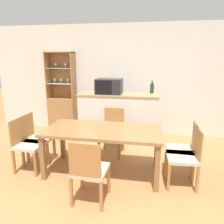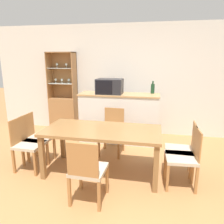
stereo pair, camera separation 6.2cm
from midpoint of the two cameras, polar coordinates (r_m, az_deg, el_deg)
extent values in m
plane|color=#B27A47|center=(3.17, -2.28, -20.43)|extent=(18.00, 18.00, 0.00)
cube|color=silver|center=(5.24, 4.09, 8.34)|extent=(6.80, 0.06, 2.55)
cube|color=silver|center=(4.73, 1.34, -1.68)|extent=(1.66, 0.51, 1.02)
cube|color=tan|center=(4.61, 1.37, 4.62)|extent=(1.69, 0.54, 0.03)
cube|color=#A37042|center=(5.63, -13.02, -0.55)|extent=(0.66, 0.33, 0.82)
cube|color=#A37042|center=(5.62, -12.92, 9.37)|extent=(0.66, 0.02, 1.11)
cube|color=#A37042|center=(5.61, -16.62, 9.14)|extent=(0.02, 0.33, 1.11)
cube|color=#A37042|center=(5.35, -10.38, 9.28)|extent=(0.02, 0.33, 1.11)
cube|color=#A37042|center=(5.46, -13.91, 14.91)|extent=(0.66, 0.33, 0.02)
cube|color=silver|center=(5.49, -13.46, 7.27)|extent=(0.62, 0.28, 0.01)
cube|color=silver|center=(5.46, -13.68, 11.07)|extent=(0.62, 0.28, 0.01)
cylinder|color=silver|center=(5.57, -15.07, 7.35)|extent=(0.04, 0.04, 0.01)
cylinder|color=silver|center=(5.57, -15.09, 7.66)|extent=(0.01, 0.01, 0.06)
sphere|color=silver|center=(5.56, -15.12, 8.19)|extent=(0.06, 0.06, 0.06)
cylinder|color=silver|center=(5.55, -14.77, 11.13)|extent=(0.04, 0.04, 0.01)
cylinder|color=silver|center=(5.55, -14.79, 11.44)|extent=(0.01, 0.01, 0.06)
sphere|color=silver|center=(5.55, -14.83, 11.97)|extent=(0.06, 0.06, 0.06)
cylinder|color=silver|center=(5.48, -13.51, 7.34)|extent=(0.04, 0.04, 0.01)
cylinder|color=silver|center=(5.48, -13.53, 7.66)|extent=(0.01, 0.01, 0.06)
sphere|color=silver|center=(5.47, -13.56, 8.19)|extent=(0.06, 0.06, 0.06)
cylinder|color=silver|center=(5.41, -12.41, 11.20)|extent=(0.04, 0.04, 0.01)
cylinder|color=silver|center=(5.41, -12.43, 11.52)|extent=(0.01, 0.01, 0.06)
sphere|color=silver|center=(5.41, -12.46, 12.06)|extent=(0.06, 0.06, 0.06)
cylinder|color=silver|center=(5.43, -11.77, 7.37)|extent=(0.04, 0.04, 0.01)
cylinder|color=silver|center=(5.42, -11.79, 7.69)|extent=(0.01, 0.01, 0.06)
sphere|color=silver|center=(5.42, -11.82, 8.23)|extent=(0.06, 0.06, 0.06)
cube|color=olive|center=(3.37, -2.94, -4.89)|extent=(1.79, 0.85, 0.05)
cube|color=olive|center=(3.48, -18.11, -11.45)|extent=(0.07, 0.07, 0.68)
cube|color=olive|center=(3.09, 11.14, -14.34)|extent=(0.07, 0.07, 0.68)
cube|color=olive|center=(4.08, -13.19, -7.24)|extent=(0.07, 0.07, 0.68)
cube|color=olive|center=(3.75, 11.12, -9.03)|extent=(0.07, 0.07, 0.68)
cube|color=#C1B299|center=(3.80, -21.03, -8.15)|extent=(0.43, 0.43, 0.05)
cube|color=#A8703D|center=(3.83, -23.83, -4.57)|extent=(0.03, 0.39, 0.41)
cube|color=#A8703D|center=(3.93, -16.87, -10.54)|extent=(0.04, 0.04, 0.40)
cube|color=#A8703D|center=(3.64, -19.84, -12.83)|extent=(0.04, 0.04, 0.40)
cube|color=#A8703D|center=(4.12, -21.52, -9.75)|extent=(0.04, 0.04, 0.40)
cube|color=#A8703D|center=(3.85, -24.70, -11.82)|extent=(0.04, 0.04, 0.40)
cube|color=#C1B299|center=(3.53, 16.78, -9.51)|extent=(0.43, 0.43, 0.05)
cube|color=#A8703D|center=(3.47, 20.36, -6.15)|extent=(0.03, 0.39, 0.41)
cube|color=#A8703D|center=(3.44, 13.52, -14.04)|extent=(0.04, 0.04, 0.40)
cube|color=#A8703D|center=(3.78, 13.40, -11.36)|extent=(0.04, 0.04, 0.40)
cube|color=#A8703D|center=(3.47, 19.96, -14.22)|extent=(0.04, 0.04, 0.40)
cube|color=#A8703D|center=(3.81, 19.21, -11.55)|extent=(0.04, 0.04, 0.40)
cube|color=#C1B299|center=(2.86, -6.30, -14.80)|extent=(0.43, 0.43, 0.05)
cube|color=#A8703D|center=(2.58, -7.87, -12.43)|extent=(0.39, 0.03, 0.41)
cube|color=#A8703D|center=(3.18, -8.44, -16.27)|extent=(0.04, 0.04, 0.40)
cube|color=#A8703D|center=(3.08, -1.51, -17.20)|extent=(0.04, 0.04, 0.40)
cube|color=#A8703D|center=(2.88, -11.24, -19.89)|extent=(0.04, 0.04, 0.40)
cube|color=#A8703D|center=(2.77, -3.51, -21.16)|extent=(0.04, 0.04, 0.40)
cube|color=#C1B299|center=(4.11, -0.58, -5.45)|extent=(0.45, 0.45, 0.05)
cube|color=#A8703D|center=(4.22, 0.14, -1.65)|extent=(0.39, 0.05, 0.41)
cube|color=#A8703D|center=(3.98, 1.37, -9.59)|extent=(0.04, 0.04, 0.40)
cube|color=#A8703D|center=(4.07, -3.88, -9.03)|extent=(0.04, 0.04, 0.40)
cube|color=#A8703D|center=(4.32, 2.55, -7.63)|extent=(0.04, 0.04, 0.40)
cube|color=#A8703D|center=(4.41, -2.30, -7.17)|extent=(0.04, 0.04, 0.40)
cube|color=#C1B299|center=(4.00, -19.12, -6.84)|extent=(0.44, 0.44, 0.05)
cube|color=#A8703D|center=(4.03, -21.80, -3.47)|extent=(0.03, 0.39, 0.41)
cube|color=#A8703D|center=(4.14, -15.23, -9.14)|extent=(0.04, 0.04, 0.40)
cube|color=#A8703D|center=(3.84, -17.92, -11.23)|extent=(0.04, 0.04, 0.40)
cube|color=#A8703D|center=(4.32, -19.71, -8.47)|extent=(0.04, 0.04, 0.40)
cube|color=#A8703D|center=(4.04, -22.61, -10.36)|extent=(0.04, 0.04, 0.40)
cube|color=#C1B299|center=(3.29, 17.23, -11.28)|extent=(0.44, 0.44, 0.05)
cube|color=#A8703D|center=(3.25, 21.03, -7.59)|extent=(0.04, 0.39, 0.41)
cube|color=#A8703D|center=(3.20, 14.04, -16.33)|extent=(0.04, 0.04, 0.40)
cube|color=#A8703D|center=(3.53, 13.33, -13.23)|extent=(0.04, 0.04, 0.40)
cube|color=#A8703D|center=(3.27, 20.90, -16.18)|extent=(0.04, 0.04, 0.40)
cube|color=#A8703D|center=(3.59, 19.50, -13.19)|extent=(0.04, 0.04, 0.40)
cube|color=#232328|center=(4.59, -1.16, 6.72)|extent=(0.54, 0.38, 0.31)
cube|color=black|center=(4.42, -2.64, 6.42)|extent=(0.34, 0.01, 0.27)
cylinder|color=#193D23|center=(4.72, 10.03, 6.04)|extent=(0.08, 0.08, 0.20)
cylinder|color=#193D23|center=(4.70, 10.10, 7.62)|extent=(0.03, 0.03, 0.06)
camera|label=1|loc=(0.03, -90.44, -0.11)|focal=35.00mm
camera|label=2|loc=(0.03, 89.56, 0.11)|focal=35.00mm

